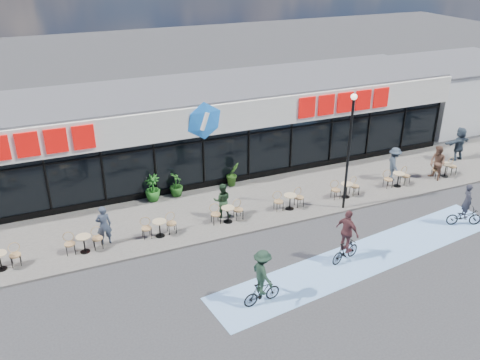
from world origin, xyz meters
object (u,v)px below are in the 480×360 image
object	(u,v)px
cyclist_a	(347,239)
cyclist_b	(465,211)
potted_plant_left	(152,188)
potted_plant_mid	(176,185)
patron_left	(104,225)
potted_plant_right	(233,174)
patron_right	(222,200)
lamp_post	(349,143)
pedestrian_b	(394,164)
pedestrian_c	(459,144)
pedestrian_a	(437,163)

from	to	relation	value
cyclist_a	cyclist_b	size ratio (longest dim) A/B	1.13
potted_plant_left	potted_plant_mid	bearing A→B (deg)	1.78
patron_left	cyclist_b	size ratio (longest dim) A/B	0.87
potted_plant_left	potted_plant_right	bearing A→B (deg)	0.73
potted_plant_right	cyclist_a	world-z (taller)	cyclist_a
potted_plant_left	patron_left	xyz separation A→B (m)	(-2.81, -3.08, 0.21)
patron_right	cyclist_b	xyz separation A→B (m)	(9.84, -4.78, -0.26)
potted_plant_mid	potted_plant_right	bearing A→B (deg)	0.31
lamp_post	cyclist_a	world-z (taller)	lamp_post
lamp_post	pedestrian_b	distance (m)	5.12
pedestrian_b	pedestrian_c	distance (m)	5.25
cyclist_b	potted_plant_mid	bearing A→B (deg)	145.59
cyclist_a	pedestrian_c	bearing A→B (deg)	27.57
lamp_post	cyclist_a	bearing A→B (deg)	-122.50
patron_left	cyclist_a	size ratio (longest dim) A/B	0.77
patron_right	cyclist_b	world-z (taller)	cyclist_b
pedestrian_b	cyclist_b	bearing A→B (deg)	-158.22
potted_plant_mid	patron_left	distance (m)	5.09
pedestrian_c	cyclist_b	distance (m)	7.78
potted_plant_mid	pedestrian_c	size ratio (longest dim) A/B	0.61
potted_plant_right	pedestrian_b	size ratio (longest dim) A/B	0.70
potted_plant_right	pedestrian_b	world-z (taller)	pedestrian_b
potted_plant_left	pedestrian_b	bearing A→B (deg)	-11.90
patron_left	pedestrian_b	size ratio (longest dim) A/B	0.97
potted_plant_mid	cyclist_b	world-z (taller)	cyclist_b
lamp_post	cyclist_a	size ratio (longest dim) A/B	2.45
potted_plant_mid	potted_plant_right	xyz separation A→B (m)	(3.04, 0.02, 0.03)
lamp_post	potted_plant_right	bearing A→B (deg)	132.14
patron_left	pedestrian_a	world-z (taller)	pedestrian_a
pedestrian_a	potted_plant_right	bearing A→B (deg)	-113.94
potted_plant_right	pedestrian_b	xyz separation A→B (m)	(8.14, -2.66, 0.27)
potted_plant_mid	pedestrian_b	distance (m)	11.49
lamp_post	potted_plant_right	distance (m)	6.45
patron_right	cyclist_b	bearing A→B (deg)	172.02
patron_left	lamp_post	bearing A→B (deg)	172.26
potted_plant_mid	pedestrian_a	bearing A→B (deg)	-14.83
pedestrian_b	cyclist_b	distance (m)	5.03
patron_right	pedestrian_a	size ratio (longest dim) A/B	0.89
pedestrian_a	pedestrian_b	bearing A→B (deg)	-117.31
potted_plant_mid	cyclist_a	bearing A→B (deg)	-59.90
potted_plant_mid	cyclist_a	size ratio (longest dim) A/B	0.53
potted_plant_mid	cyclist_a	xyz separation A→B (m)	(4.64, -8.01, 0.31)
potted_plant_right	pedestrian_c	bearing A→B (deg)	-8.12
lamp_post	patron_right	xyz separation A→B (m)	(-5.64, 1.45, -2.46)
pedestrian_a	patron_left	bearing A→B (deg)	-96.26
patron_left	pedestrian_b	bearing A→B (deg)	-179.63
cyclist_b	potted_plant_right	bearing A→B (deg)	136.68
cyclist_a	potted_plant_left	bearing A→B (deg)	126.27
potted_plant_right	cyclist_b	world-z (taller)	cyclist_b
patron_right	pedestrian_c	distance (m)	15.07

